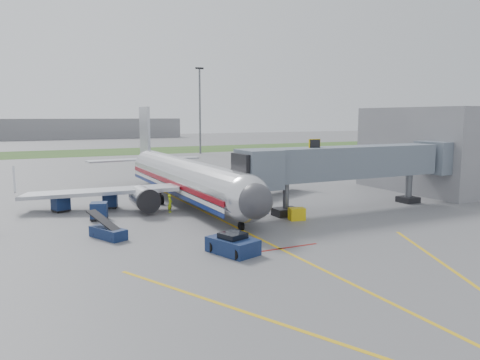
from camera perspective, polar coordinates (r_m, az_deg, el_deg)
name	(u,v)px	position (r m, az deg, el deg)	size (l,w,h in m)	color
ground	(253,235)	(35.70, 1.57, -6.77)	(400.00, 400.00, 0.00)	#565659
grass_strip	(84,153)	(121.98, -18.50, 3.17)	(300.00, 25.00, 0.01)	#2D4C1E
apron_markings	(308,263)	(29.60, 8.34, -9.93)	(21.52, 50.00, 0.01)	gold
airliner	(185,177)	(48.98, -6.72, 0.31)	(32.10, 35.67, 10.25)	silver
jet_bridge	(347,163)	(46.08, 12.95, 1.98)	(25.30, 4.00, 6.90)	slate
terminal	(433,149)	(61.53, 22.51, 3.49)	(10.00, 16.00, 10.00)	slate
light_mast_right	(200,109)	(113.31, -4.91, 8.67)	(2.00, 0.44, 20.40)	#595B60
distant_terminal	(27,129)	(200.74, -24.50, 5.67)	(120.00, 14.00, 8.00)	slate
pushback_tug	(233,245)	(31.09, -0.90, -7.88)	(2.99, 3.80, 1.38)	#0E1D3E
baggage_cart_a	(110,200)	(47.74, -15.55, -2.41)	(1.72, 1.72, 1.49)	#0E1D3E
baggage_cart_b	(99,211)	(42.57, -16.81, -3.64)	(1.76, 1.76, 1.54)	#0E1D3E
baggage_cart_c	(61,204)	(47.41, -21.02, -2.70)	(1.79, 1.79, 1.52)	#0E1D3E
belt_loader	(108,232)	(36.16, -15.81, -6.13)	(2.49, 3.88, 1.86)	#0E1D3E
ground_power_cart	(297,214)	(41.01, 6.94, -4.15)	(1.50, 1.15, 1.08)	gold
ramp_worker	(170,203)	(44.37, -8.54, -2.84)	(0.63, 0.41, 1.72)	#C4EB1B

